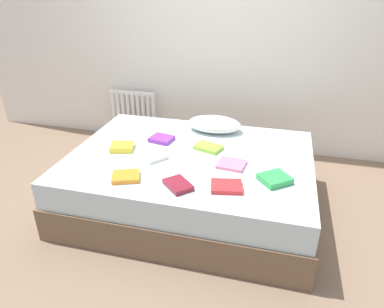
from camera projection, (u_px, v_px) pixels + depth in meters
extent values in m
plane|color=#7F6651|center=(191.00, 204.00, 3.11)|extent=(8.00, 8.00, 0.00)
cube|color=silver|center=(223.00, 21.00, 3.64)|extent=(6.00, 0.10, 2.80)
cube|color=brown|center=(191.00, 191.00, 3.05)|extent=(2.00, 1.50, 0.28)
cube|color=silver|center=(191.00, 166.00, 2.93)|extent=(1.96, 1.46, 0.22)
cylinder|color=white|center=(114.00, 109.00, 4.27)|extent=(0.04, 0.04, 0.48)
cylinder|color=white|center=(118.00, 110.00, 4.26)|extent=(0.04, 0.04, 0.48)
cylinder|color=white|center=(123.00, 110.00, 4.24)|extent=(0.04, 0.04, 0.48)
cylinder|color=white|center=(128.00, 111.00, 4.23)|extent=(0.04, 0.04, 0.48)
cylinder|color=white|center=(133.00, 111.00, 4.21)|extent=(0.04, 0.04, 0.48)
cylinder|color=white|center=(138.00, 111.00, 4.20)|extent=(0.04, 0.04, 0.48)
cylinder|color=white|center=(143.00, 112.00, 4.18)|extent=(0.04, 0.04, 0.48)
cylinder|color=white|center=(148.00, 112.00, 4.17)|extent=(0.04, 0.04, 0.48)
cylinder|color=white|center=(154.00, 113.00, 4.15)|extent=(0.04, 0.04, 0.48)
cube|color=white|center=(132.00, 93.00, 4.11)|extent=(0.56, 0.04, 0.04)
cube|color=white|center=(135.00, 128.00, 4.31)|extent=(0.56, 0.04, 0.04)
ellipsoid|color=white|center=(214.00, 124.00, 3.30)|extent=(0.50, 0.31, 0.14)
cube|color=green|center=(275.00, 179.00, 2.49)|extent=(0.27, 0.26, 0.05)
cube|color=pink|center=(231.00, 164.00, 2.71)|extent=(0.22, 0.21, 0.02)
cube|color=white|center=(152.00, 155.00, 2.85)|extent=(0.30, 0.29, 0.03)
cube|color=yellow|center=(122.00, 147.00, 2.96)|extent=(0.22, 0.21, 0.04)
cube|color=orange|center=(126.00, 177.00, 2.53)|extent=(0.24, 0.23, 0.03)
cube|color=red|center=(227.00, 186.00, 2.42)|extent=(0.24, 0.21, 0.03)
cube|color=maroon|center=(178.00, 185.00, 2.43)|extent=(0.25, 0.25, 0.03)
cube|color=#8CC638|center=(208.00, 147.00, 2.97)|extent=(0.26, 0.22, 0.03)
cube|color=purple|center=(162.00, 139.00, 3.12)|extent=(0.22, 0.20, 0.04)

